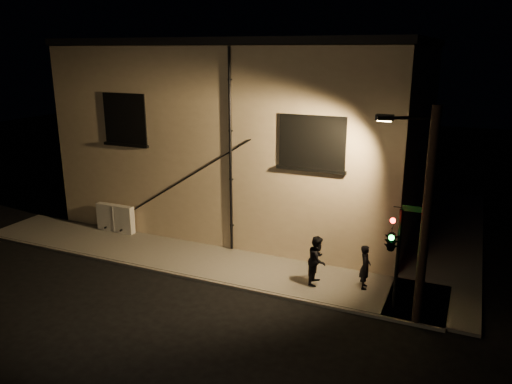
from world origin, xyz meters
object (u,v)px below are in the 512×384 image
at_px(utility_cabinet, 116,218).
at_px(pedestrian_b, 317,260).
at_px(pedestrian_a, 365,267).
at_px(traffic_signal, 392,240).
at_px(streetlamp_pole, 423,212).

distance_m(utility_cabinet, pedestrian_b, 10.30).
bearing_deg(utility_cabinet, pedestrian_a, -5.00).
relative_size(pedestrian_a, traffic_signal, 0.45).
bearing_deg(traffic_signal, streetlamp_pole, -22.57).
xyz_separation_m(traffic_signal, streetlamp_pole, (0.89, -0.37, 1.15)).
relative_size(utility_cabinet, traffic_signal, 0.55).
bearing_deg(streetlamp_pole, pedestrian_b, 161.73).
relative_size(utility_cabinet, streetlamp_pole, 0.29).
bearing_deg(pedestrian_b, utility_cabinet, 81.65).
xyz_separation_m(pedestrian_b, streetlamp_pole, (3.54, -1.17, 2.64)).
bearing_deg(streetlamp_pole, pedestrian_a, 141.42).
bearing_deg(pedestrian_a, utility_cabinet, 73.26).
bearing_deg(traffic_signal, pedestrian_b, 163.22).
bearing_deg(pedestrian_a, traffic_signal, -150.40).
distance_m(pedestrian_b, traffic_signal, 3.15).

